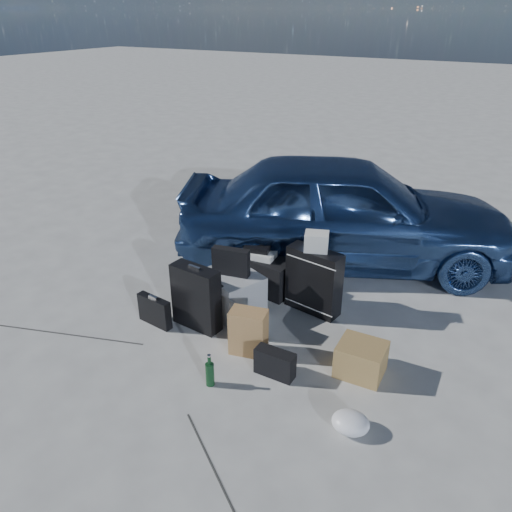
% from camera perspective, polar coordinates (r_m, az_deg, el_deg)
% --- Properties ---
extents(ground, '(60.00, 60.00, 0.00)m').
position_cam_1_polar(ground, '(4.63, -4.64, -11.02)').
color(ground, '#AFB0AB').
rests_on(ground, ground).
extents(car, '(4.18, 3.04, 1.32)m').
position_cam_1_polar(car, '(6.02, 10.06, 5.13)').
color(car, '#35558E').
rests_on(car, ground).
extents(pelican_case, '(0.71, 0.65, 0.42)m').
position_cam_1_polar(pelican_case, '(5.11, -2.73, -4.14)').
color(pelican_case, '#9D9FA2').
rests_on(pelican_case, ground).
extents(laptop_bag, '(0.39, 0.17, 0.28)m').
position_cam_1_polar(laptop_bag, '(4.95, -2.88, -0.65)').
color(laptop_bag, black).
rests_on(laptop_bag, pelican_case).
extents(briefcase, '(0.39, 0.13, 0.30)m').
position_cam_1_polar(briefcase, '(5.02, -11.51, -6.17)').
color(briefcase, black).
rests_on(briefcase, ground).
extents(suitcase_left, '(0.51, 0.22, 0.64)m').
position_cam_1_polar(suitcase_left, '(4.84, -6.86, -4.73)').
color(suitcase_left, black).
rests_on(suitcase_left, ground).
extents(suitcase_right, '(0.59, 0.29, 0.68)m').
position_cam_1_polar(suitcase_right, '(5.08, 6.62, -2.83)').
color(suitcase_right, black).
rests_on(suitcase_right, ground).
extents(white_carton, '(0.28, 0.25, 0.18)m').
position_cam_1_polar(white_carton, '(4.90, 6.93, 1.65)').
color(white_carton, silver).
rests_on(white_carton, suitcase_right).
extents(duffel_bag, '(0.83, 0.45, 0.39)m').
position_cam_1_polar(duffel_bag, '(5.52, 0.44, -1.82)').
color(duffel_bag, black).
rests_on(duffel_bag, ground).
extents(flat_box_white, '(0.42, 0.33, 0.07)m').
position_cam_1_polar(flat_box_white, '(5.42, 0.32, 0.39)').
color(flat_box_white, silver).
rests_on(flat_box_white, duffel_bag).
extents(flat_box_black, '(0.31, 0.25, 0.06)m').
position_cam_1_polar(flat_box_black, '(5.39, 0.19, 0.95)').
color(flat_box_black, black).
rests_on(flat_box_black, flat_box_white).
extents(kraft_bag, '(0.36, 0.26, 0.43)m').
position_cam_1_polar(kraft_bag, '(4.51, -0.88, -8.67)').
color(kraft_bag, '#A37547').
rests_on(kraft_bag, ground).
extents(cardboard_box, '(0.40, 0.36, 0.29)m').
position_cam_1_polar(cardboard_box, '(4.40, 11.91, -11.46)').
color(cardboard_box, olive).
rests_on(cardboard_box, ground).
extents(plastic_bag, '(0.31, 0.28, 0.16)m').
position_cam_1_polar(plastic_bag, '(3.93, 10.75, -18.21)').
color(plastic_bag, silver).
rests_on(plastic_bag, ground).
extents(messenger_bag, '(0.35, 0.13, 0.24)m').
position_cam_1_polar(messenger_bag, '(4.31, 2.17, -12.15)').
color(messenger_bag, black).
rests_on(messenger_bag, ground).
extents(green_bottle, '(0.09, 0.09, 0.29)m').
position_cam_1_polar(green_bottle, '(4.21, -5.31, -12.91)').
color(green_bottle, black).
rests_on(green_bottle, ground).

